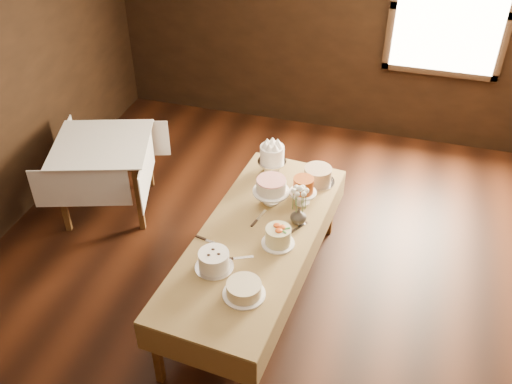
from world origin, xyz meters
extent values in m
cube|color=black|center=(0.00, 0.00, 0.00)|extent=(5.00, 6.00, 0.01)
cube|color=black|center=(0.00, 3.00, 1.40)|extent=(5.00, 0.02, 2.80)
cube|color=#FFEABF|center=(1.30, 2.94, 1.60)|extent=(1.10, 0.05, 1.30)
cube|color=#4F3014|center=(-0.38, -1.00, 0.31)|extent=(0.06, 0.06, 0.62)
cube|color=#4F3014|center=(-0.20, 1.05, 0.31)|extent=(0.06, 0.06, 0.62)
cube|color=#4F3014|center=(0.32, -1.06, 0.31)|extent=(0.06, 0.06, 0.62)
cube|color=#4F3014|center=(0.50, 0.99, 0.31)|extent=(0.06, 0.06, 0.62)
cube|color=#4F3014|center=(0.06, 0.00, 0.66)|extent=(1.00, 2.23, 0.04)
cube|color=#A48653|center=(0.06, 0.00, 0.68)|extent=(1.06, 2.29, 0.01)
cube|color=#4F3014|center=(-1.94, 0.32, 0.35)|extent=(0.06, 0.06, 0.71)
cube|color=#4F3014|center=(-2.16, 1.00, 0.35)|extent=(0.06, 0.06, 0.71)
cube|color=#4F3014|center=(-1.25, 0.54, 0.35)|extent=(0.06, 0.06, 0.71)
cube|color=#4F3014|center=(-1.48, 1.23, 0.35)|extent=(0.06, 0.06, 0.71)
cube|color=#4F3014|center=(-1.71, 0.77, 0.73)|extent=(1.03, 1.03, 0.04)
cube|color=white|center=(-1.71, 0.77, 0.75)|extent=(1.13, 1.13, 0.01)
cylinder|color=silver|center=(-0.05, 0.88, 0.75)|extent=(0.26, 0.26, 0.12)
cylinder|color=white|center=(-0.05, 0.88, 0.89)|extent=(0.23, 0.23, 0.15)
cylinder|color=silver|center=(0.38, 0.83, 0.69)|extent=(0.31, 0.31, 0.01)
cylinder|color=tan|center=(0.38, 0.83, 0.77)|extent=(0.25, 0.25, 0.13)
cylinder|color=white|center=(0.06, 0.44, 0.75)|extent=(0.31, 0.31, 0.13)
cylinder|color=white|center=(0.06, 0.44, 0.87)|extent=(0.34, 0.34, 0.10)
cylinder|color=white|center=(0.32, 0.50, 0.75)|extent=(0.23, 0.23, 0.13)
cylinder|color=#B7511A|center=(0.32, 0.50, 0.88)|extent=(0.21, 0.21, 0.13)
cylinder|color=white|center=(0.25, -0.05, 0.69)|extent=(0.26, 0.26, 0.01)
cylinder|color=beige|center=(0.25, -0.05, 0.77)|extent=(0.25, 0.25, 0.14)
cylinder|color=silver|center=(-0.13, -0.44, 0.69)|extent=(0.29, 0.29, 0.01)
cylinder|color=white|center=(-0.13, -0.44, 0.77)|extent=(0.25, 0.25, 0.13)
cylinder|color=white|center=(0.16, -0.63, 0.69)|extent=(0.30, 0.30, 0.01)
cylinder|color=beige|center=(0.16, -0.63, 0.75)|extent=(0.34, 0.34, 0.09)
cube|color=silver|center=(0.04, -0.28, 0.69)|extent=(0.23, 0.13, 0.01)
cube|color=silver|center=(0.03, 0.24, 0.69)|extent=(0.08, 0.24, 0.01)
cube|color=silver|center=(0.37, 0.20, 0.69)|extent=(0.14, 0.22, 0.01)
cube|color=silver|center=(-0.22, -0.19, 0.69)|extent=(0.24, 0.08, 0.01)
imported|color=#2D2823|center=(0.34, 0.24, 0.76)|extent=(0.16, 0.16, 0.14)
camera|label=1|loc=(1.02, -3.25, 3.65)|focal=40.20mm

